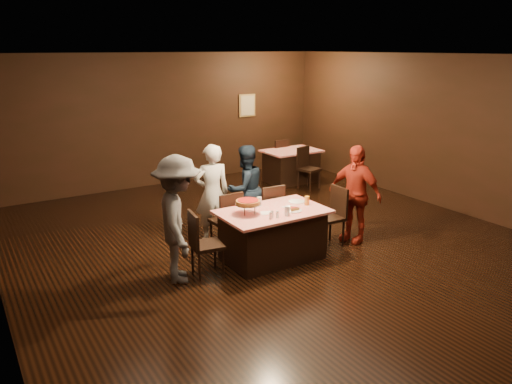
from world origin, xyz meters
TOP-DOWN VIEW (x-y plane):
  - room at (0.00, 0.01)m, footprint 10.00×10.04m
  - main_table at (-0.33, 0.01)m, footprint 1.60×1.00m
  - back_table at (2.55, 3.53)m, footprint 1.30×0.90m
  - chair_far_left at (-0.73, 0.76)m, footprint 0.44×0.44m
  - chair_far_right at (0.07, 0.76)m, footprint 0.44×0.44m
  - chair_end_left at (-1.43, 0.01)m, footprint 0.48×0.48m
  - chair_end_right at (0.77, 0.01)m, footprint 0.44×0.44m
  - chair_back_near at (2.55, 2.83)m, footprint 0.51×0.51m
  - chair_back_far at (2.55, 4.13)m, footprint 0.45×0.45m
  - diner_white_jacket at (-0.75, 1.15)m, footprint 0.65×0.49m
  - diner_navy_hoodie at (-0.06, 1.26)m, footprint 0.80×0.65m
  - diner_grey_knit at (-1.80, 0.09)m, footprint 0.99×1.29m
  - diner_red_shirt at (1.22, -0.08)m, footprint 0.65×1.02m
  - pizza_stand at (-0.73, 0.06)m, footprint 0.38×0.38m
  - plate_with_slice at (-0.08, -0.17)m, footprint 0.25×0.25m
  - plate_empty at (0.22, 0.16)m, footprint 0.25×0.25m
  - glass_front_left at (-0.28, -0.29)m, footprint 0.08×0.08m
  - glass_amber at (0.27, -0.04)m, footprint 0.08×0.08m
  - glass_back at (-0.38, 0.31)m, footprint 0.08×0.08m
  - condiments at (-0.51, -0.28)m, footprint 0.17×0.10m
  - napkin_center at (-0.03, 0.01)m, footprint 0.19×0.19m
  - napkin_left at (-0.48, -0.04)m, footprint 0.21×0.21m

SIDE VIEW (x-z plane):
  - main_table at x=-0.33m, z-range 0.00..0.77m
  - back_table at x=2.55m, z-range 0.00..0.77m
  - chair_far_left at x=-0.73m, z-range 0.00..0.95m
  - chair_far_right at x=0.07m, z-range 0.00..0.95m
  - chair_end_left at x=-1.43m, z-range 0.00..0.95m
  - chair_end_right at x=0.77m, z-range 0.00..0.95m
  - chair_back_near at x=2.55m, z-range 0.00..0.95m
  - chair_back_far at x=2.55m, z-range 0.00..0.95m
  - diner_navy_hoodie at x=-0.06m, z-range 0.00..1.53m
  - napkin_center at x=-0.03m, z-range 0.77..0.78m
  - napkin_left at x=-0.48m, z-range 0.77..0.78m
  - plate_empty at x=0.22m, z-range 0.77..0.78m
  - plate_with_slice at x=-0.08m, z-range 0.76..0.83m
  - diner_red_shirt at x=1.22m, z-range 0.00..1.62m
  - diner_white_jacket at x=-0.75m, z-range 0.00..1.63m
  - condiments at x=-0.51m, z-range 0.77..0.87m
  - glass_front_left at x=-0.28m, z-range 0.77..0.91m
  - glass_amber at x=0.27m, z-range 0.77..0.91m
  - glass_back at x=-0.38m, z-range 0.77..0.91m
  - diner_grey_knit at x=-1.80m, z-range 0.00..1.76m
  - pizza_stand at x=-0.73m, z-range 0.84..1.06m
  - room at x=0.00m, z-range 0.63..3.65m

